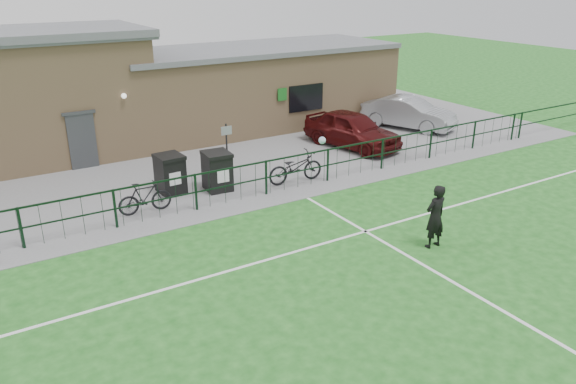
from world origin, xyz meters
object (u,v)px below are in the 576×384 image
car_maroon (352,129)px  wheelie_bin_left (170,175)px  sign_post (227,151)px  bicycle_e (295,167)px  wheelie_bin_right (217,172)px  car_silver (408,113)px  bicycle_d (145,197)px

car_maroon → wheelie_bin_left: bearing=175.9°
sign_post → bicycle_e: sign_post is taller
wheelie_bin_right → car_maroon: 7.17m
wheelie_bin_left → car_silver: bearing=5.9°
sign_post → car_maroon: bearing=6.9°
bicycle_d → car_maroon: bearing=-74.6°
car_maroon → bicycle_d: car_maroon is taller
wheelie_bin_right → car_silver: car_silver is taller
sign_post → bicycle_e: size_ratio=0.96×
wheelie_bin_left → car_maroon: car_maroon is taller
wheelie_bin_right → sign_post: (0.81, 0.88, 0.38)m
sign_post → car_silver: 10.55m
car_maroon → bicycle_d: (-9.72, -2.27, -0.26)m
sign_post → bicycle_e: (1.83, -1.66, -0.46)m
wheelie_bin_left → wheelie_bin_right: size_ratio=0.98×
sign_post → bicycle_d: bearing=-156.7°
wheelie_bin_right → bicycle_d: size_ratio=0.75×
car_silver → wheelie_bin_left: bearing=166.6°
bicycle_e → sign_post: bearing=51.0°
sign_post → bicycle_e: 2.51m
bicycle_d → wheelie_bin_left: bearing=-43.5°
car_maroon → bicycle_d: size_ratio=2.70×
bicycle_d → bicycle_e: 5.38m
car_maroon → bicycle_e: (-4.35, -2.41, -0.22)m
car_maroon → bicycle_e: size_ratio=2.16×
wheelie_bin_right → wheelie_bin_left: bearing=160.9°
wheelie_bin_left → sign_post: bearing=3.0°
wheelie_bin_right → car_maroon: bearing=17.3°
bicycle_d → bicycle_e: bicycle_e is taller
wheelie_bin_left → wheelie_bin_right: bearing=-26.8°
wheelie_bin_left → car_silver: size_ratio=0.28×
wheelie_bin_left → sign_post: 2.29m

